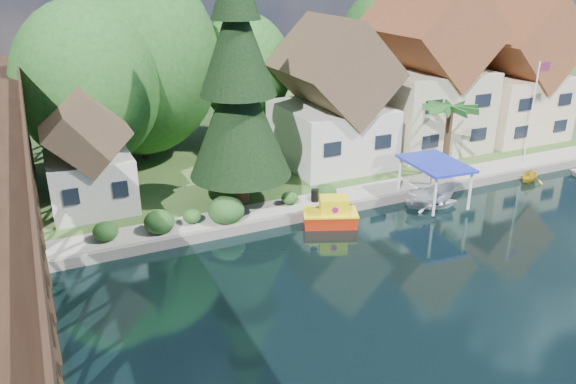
{
  "coord_description": "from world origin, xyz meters",
  "views": [
    {
      "loc": [
        -13.57,
        -20.52,
        15.03
      ],
      "look_at": [
        -1.28,
        6.0,
        3.04
      ],
      "focal_mm": 35.0,
      "sensor_mm": 36.0,
      "label": 1
    }
  ],
  "objects_px": {
    "tugboat": "(331,214)",
    "boat_yellow": "(530,174)",
    "boat_canopy": "(433,187)",
    "shed": "(88,158)",
    "flagpole": "(535,102)",
    "boat_white_a": "(432,201)",
    "conifer": "(238,86)",
    "house_right": "(512,76)",
    "palm_tree": "(451,110)",
    "house_center": "(426,76)",
    "house_left": "(332,103)"
  },
  "relations": [
    {
      "from": "house_center",
      "to": "flagpole",
      "type": "xyz_separation_m",
      "value": [
        4.9,
        -6.98,
        -1.13
      ]
    },
    {
      "from": "shed",
      "to": "conifer",
      "type": "relative_size",
      "value": 0.49
    },
    {
      "from": "house_right",
      "to": "boat_white_a",
      "type": "bearing_deg",
      "value": -148.48
    },
    {
      "from": "house_left",
      "to": "flagpole",
      "type": "distance_m",
      "value": 15.34
    },
    {
      "from": "tugboat",
      "to": "shed",
      "type": "bearing_deg",
      "value": 149.24
    },
    {
      "from": "conifer",
      "to": "boat_yellow",
      "type": "height_order",
      "value": "conifer"
    },
    {
      "from": "house_right",
      "to": "palm_tree",
      "type": "relative_size",
      "value": 2.27
    },
    {
      "from": "shed",
      "to": "conifer",
      "type": "xyz_separation_m",
      "value": [
        8.84,
        -3.24,
        4.32
      ]
    },
    {
      "from": "shed",
      "to": "palm_tree",
      "type": "bearing_deg",
      "value": -10.41
    },
    {
      "from": "shed",
      "to": "flagpole",
      "type": "xyz_separation_m",
      "value": [
        31.9,
        -4.98,
        1.46
      ]
    },
    {
      "from": "shed",
      "to": "tugboat",
      "type": "relative_size",
      "value": 2.08
    },
    {
      "from": "house_left",
      "to": "boat_yellow",
      "type": "xyz_separation_m",
      "value": [
        11.93,
        -8.91,
        -4.55
      ]
    },
    {
      "from": "house_center",
      "to": "boat_yellow",
      "type": "distance_m",
      "value": 11.45
    },
    {
      "from": "tugboat",
      "to": "boat_yellow",
      "type": "relative_size",
      "value": 1.68
    },
    {
      "from": "conifer",
      "to": "boat_canopy",
      "type": "relative_size",
      "value": 3.25
    },
    {
      "from": "house_left",
      "to": "boat_canopy",
      "type": "distance_m",
      "value": 10.44
    },
    {
      "from": "house_left",
      "to": "boat_canopy",
      "type": "height_order",
      "value": "house_left"
    },
    {
      "from": "house_left",
      "to": "boat_white_a",
      "type": "distance_m",
      "value": 10.94
    },
    {
      "from": "boat_white_a",
      "to": "boat_canopy",
      "type": "height_order",
      "value": "boat_canopy"
    },
    {
      "from": "house_left",
      "to": "boat_canopy",
      "type": "bearing_deg",
      "value": -74.52
    },
    {
      "from": "house_left",
      "to": "house_center",
      "type": "relative_size",
      "value": 0.79
    },
    {
      "from": "flagpole",
      "to": "boat_canopy",
      "type": "bearing_deg",
      "value": -165.74
    },
    {
      "from": "conifer",
      "to": "palm_tree",
      "type": "relative_size",
      "value": 2.9
    },
    {
      "from": "house_right",
      "to": "flagpole",
      "type": "height_order",
      "value": "house_right"
    },
    {
      "from": "conifer",
      "to": "boat_canopy",
      "type": "distance_m",
      "value": 14.36
    },
    {
      "from": "house_center",
      "to": "boat_yellow",
      "type": "height_order",
      "value": "house_center"
    },
    {
      "from": "boat_white_a",
      "to": "boat_canopy",
      "type": "xyz_separation_m",
      "value": [
        0.12,
        0.16,
        0.93
      ]
    },
    {
      "from": "shed",
      "to": "flagpole",
      "type": "height_order",
      "value": "shed"
    },
    {
      "from": "tugboat",
      "to": "boat_yellow",
      "type": "bearing_deg",
      "value": 1.06
    },
    {
      "from": "tugboat",
      "to": "palm_tree",
      "type": "bearing_deg",
      "value": 16.02
    },
    {
      "from": "tugboat",
      "to": "boat_canopy",
      "type": "distance_m",
      "value": 7.64
    },
    {
      "from": "house_center",
      "to": "conifer",
      "type": "xyz_separation_m",
      "value": [
        -18.16,
        -5.24,
        1.73
      ]
    },
    {
      "from": "boat_canopy",
      "to": "tugboat",
      "type": "bearing_deg",
      "value": 178.99
    },
    {
      "from": "flagpole",
      "to": "boat_white_a",
      "type": "xyz_separation_m",
      "value": [
        -11.43,
        -3.04,
        -4.92
      ]
    },
    {
      "from": "palm_tree",
      "to": "boat_canopy",
      "type": "relative_size",
      "value": 1.12
    },
    {
      "from": "tugboat",
      "to": "house_left",
      "type": "bearing_deg",
      "value": 61.44
    },
    {
      "from": "house_left",
      "to": "shed",
      "type": "xyz_separation_m",
      "value": [
        -18.0,
        -1.5,
        -1.31
      ]
    },
    {
      "from": "house_right",
      "to": "house_left",
      "type": "bearing_deg",
      "value": -180.0
    },
    {
      "from": "conifer",
      "to": "boat_white_a",
      "type": "xyz_separation_m",
      "value": [
        11.63,
        -4.78,
        -7.78
      ]
    },
    {
      "from": "house_center",
      "to": "conifer",
      "type": "bearing_deg",
      "value": -163.9
    },
    {
      "from": "boat_canopy",
      "to": "boat_yellow",
      "type": "relative_size",
      "value": 2.18
    },
    {
      "from": "boat_canopy",
      "to": "boat_yellow",
      "type": "bearing_deg",
      "value": 2.75
    },
    {
      "from": "palm_tree",
      "to": "conifer",
      "type": "bearing_deg",
      "value": 175.46
    },
    {
      "from": "tugboat",
      "to": "boat_white_a",
      "type": "height_order",
      "value": "tugboat"
    },
    {
      "from": "conifer",
      "to": "house_right",
      "type": "bearing_deg",
      "value": 9.9
    },
    {
      "from": "palm_tree",
      "to": "boat_white_a",
      "type": "xyz_separation_m",
      "value": [
        -3.85,
        -3.55,
        -4.92
      ]
    },
    {
      "from": "shed",
      "to": "conifer",
      "type": "distance_m",
      "value": 10.36
    },
    {
      "from": "palm_tree",
      "to": "boat_canopy",
      "type": "bearing_deg",
      "value": -137.71
    },
    {
      "from": "boat_canopy",
      "to": "house_right",
      "type": "bearing_deg",
      "value": 31.27
    },
    {
      "from": "house_left",
      "to": "conifer",
      "type": "bearing_deg",
      "value": -152.64
    }
  ]
}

